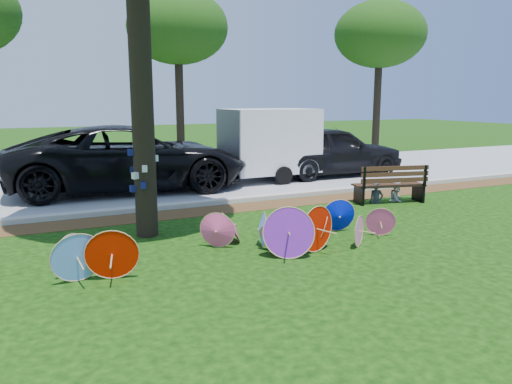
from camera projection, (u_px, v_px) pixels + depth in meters
ground at (280, 268)px, 8.27m from camera, size 90.00×90.00×0.00m
mulch_strip at (194, 212)px, 12.27m from camera, size 90.00×1.00×0.01m
curb at (186, 205)px, 12.88m from camera, size 90.00×0.30×0.12m
street at (149, 182)px, 16.58m from camera, size 90.00×8.00×0.01m
parasol_pile at (251, 234)px, 8.93m from camera, size 6.59×2.00×0.93m
black_van at (129, 158)px, 15.03m from camera, size 7.32×3.83×1.97m
dark_pickup at (330, 151)px, 17.91m from camera, size 5.36×2.29×1.80m
cargo_trailer at (270, 141)px, 16.79m from camera, size 3.04×1.95×2.71m
park_bench at (389, 184)px, 13.39m from camera, size 2.06×1.16×1.01m
person_left at (377, 183)px, 13.29m from camera, size 0.44×0.33×1.09m
person_right at (398, 182)px, 13.58m from camera, size 0.62×0.57×1.03m
bg_trees at (193, 26)px, 21.05m from camera, size 22.27×6.19×7.40m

